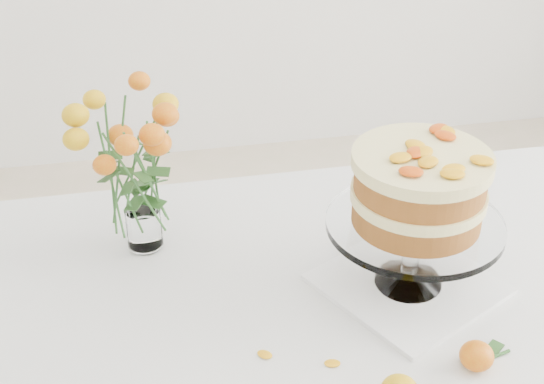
% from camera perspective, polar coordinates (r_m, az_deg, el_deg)
% --- Properties ---
extents(table, '(1.43, 0.93, 0.76)m').
position_cam_1_polar(table, '(1.38, 3.68, -11.13)').
color(table, tan).
rests_on(table, ground).
extents(napkin, '(0.36, 0.36, 0.01)m').
position_cam_1_polar(napkin, '(1.38, 10.17, -6.84)').
color(napkin, white).
rests_on(napkin, table).
extents(cake_stand, '(0.30, 0.30, 0.27)m').
position_cam_1_polar(cake_stand, '(1.27, 10.95, -0.28)').
color(cake_stand, white).
rests_on(cake_stand, napkin).
extents(rose_vase, '(0.28, 0.28, 0.34)m').
position_cam_1_polar(rose_vase, '(1.37, -10.18, 2.71)').
color(rose_vase, white).
rests_on(rose_vase, table).
extents(loose_rose_far, '(0.09, 0.05, 0.05)m').
position_cam_1_polar(loose_rose_far, '(1.24, 15.17, -11.82)').
color(loose_rose_far, '#DB4A0A').
rests_on(loose_rose_far, table).
extents(stray_petal_a, '(0.03, 0.02, 0.00)m').
position_cam_1_polar(stray_petal_a, '(1.23, -0.55, -12.15)').
color(stray_petal_a, '#FFAA10').
rests_on(stray_petal_a, table).
extents(stray_petal_b, '(0.03, 0.02, 0.00)m').
position_cam_1_polar(stray_petal_b, '(1.22, 4.57, -12.75)').
color(stray_petal_b, '#FFAA10').
rests_on(stray_petal_b, table).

